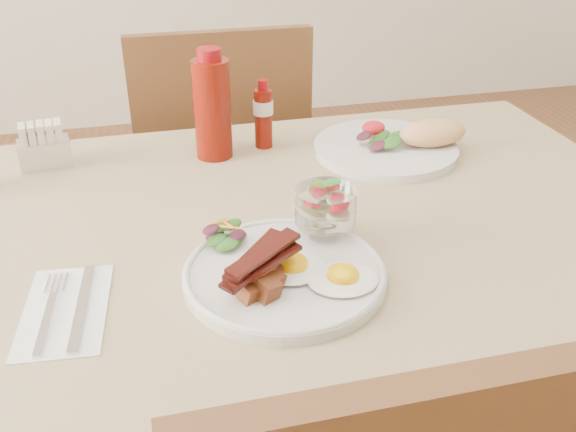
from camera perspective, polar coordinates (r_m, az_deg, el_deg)
name	(u,v)px	position (r m, az deg, el deg)	size (l,w,h in m)	color
table	(277,270)	(1.07, -0.99, -4.82)	(1.33, 0.88, 0.75)	#57361B
chair_far	(221,176)	(1.71, -6.00, 3.58)	(0.42, 0.42, 0.93)	#57361B
main_plate	(284,275)	(0.89, -0.32, -5.28)	(0.28, 0.28, 0.02)	silver
fried_eggs	(317,271)	(0.87, 2.61, -4.95)	(0.16, 0.13, 0.03)	white
bacon_potato_pile	(260,272)	(0.83, -2.51, -4.98)	(0.12, 0.10, 0.06)	brown
side_salad	(225,236)	(0.93, -5.59, -1.76)	(0.07, 0.07, 0.04)	#255416
fruit_cup	(326,206)	(0.94, 3.36, 0.90)	(0.09, 0.09, 0.09)	white
second_plate	(397,144)	(1.28, 9.66, 6.36)	(0.30, 0.28, 0.07)	silver
ketchup_bottle	(212,107)	(1.23, -6.76, 9.57)	(0.09, 0.09, 0.21)	#620E05
hot_sauce_bottle	(263,115)	(1.28, -2.21, 8.96)	(0.05, 0.05, 0.14)	#620E05
sugar_caddy	(44,148)	(1.28, -20.88, 5.70)	(0.10, 0.06, 0.09)	silver
napkin_cutlery	(66,309)	(0.88, -19.10, -7.86)	(0.12, 0.20, 0.01)	white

